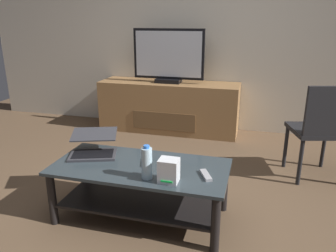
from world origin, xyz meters
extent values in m
plane|color=brown|center=(0.00, 0.00, 0.00)|extent=(7.68, 7.68, 0.00)
cube|color=beige|center=(0.00, 2.32, 1.40)|extent=(6.40, 0.12, 2.80)
cube|color=#2D383D|center=(-0.12, -0.04, 0.41)|extent=(1.27, 0.60, 0.02)
cube|color=black|center=(-0.12, -0.04, 0.15)|extent=(1.12, 0.53, 0.02)
cylinder|color=black|center=(-0.71, -0.29, 0.20)|extent=(0.06, 0.06, 0.40)
cylinder|color=black|center=(0.47, -0.29, 0.20)|extent=(0.06, 0.06, 0.40)
cylinder|color=black|center=(-0.71, 0.22, 0.20)|extent=(0.06, 0.06, 0.40)
cylinder|color=black|center=(0.47, 0.22, 0.20)|extent=(0.06, 0.06, 0.40)
cube|color=olive|center=(-0.45, 2.00, 0.33)|extent=(1.81, 0.51, 0.65)
cube|color=brown|center=(-0.45, 1.74, 0.20)|extent=(0.82, 0.01, 0.23)
cube|color=black|center=(-0.45, 1.98, 0.68)|extent=(0.32, 0.20, 0.05)
cube|color=black|center=(-0.45, 1.98, 1.01)|extent=(0.91, 0.04, 0.62)
cube|color=#B2B7C1|center=(-0.45, 1.96, 1.01)|extent=(0.85, 0.01, 0.56)
cube|color=black|center=(1.21, 1.05, 0.45)|extent=(0.54, 0.54, 0.04)
cube|color=black|center=(1.27, 0.85, 0.68)|extent=(0.41, 0.15, 0.45)
cylinder|color=black|center=(1.35, 1.28, 0.22)|extent=(0.04, 0.04, 0.43)
cylinder|color=black|center=(0.98, 1.18, 0.22)|extent=(0.04, 0.04, 0.43)
cylinder|color=black|center=(1.08, 0.81, 0.22)|extent=(0.04, 0.04, 0.43)
cube|color=#333338|center=(-0.53, 0.03, 0.43)|extent=(0.41, 0.34, 0.02)
cube|color=black|center=(-0.53, 0.03, 0.44)|extent=(0.35, 0.27, 0.00)
cube|color=#333338|center=(-0.58, 0.16, 0.56)|extent=(0.41, 0.34, 0.04)
cube|color=#3F8CD8|center=(-0.58, 0.15, 0.56)|extent=(0.37, 0.30, 0.03)
cube|color=silver|center=(0.14, -0.22, 0.50)|extent=(0.13, 0.11, 0.16)
cube|color=#19D84C|center=(0.14, -0.28, 0.45)|extent=(0.08, 0.00, 0.01)
cylinder|color=silver|center=(-0.01, -0.21, 0.53)|extent=(0.07, 0.07, 0.21)
cylinder|color=blue|center=(-0.01, -0.21, 0.65)|extent=(0.04, 0.04, 0.02)
cube|color=black|center=(0.06, -0.01, 0.43)|extent=(0.13, 0.16, 0.01)
cube|color=#99999E|center=(0.37, -0.09, 0.43)|extent=(0.11, 0.16, 0.02)
cube|color=#99999E|center=(-0.09, 0.01, 0.43)|extent=(0.09, 0.17, 0.02)
camera|label=1|loc=(0.65, -2.09, 1.44)|focal=35.24mm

